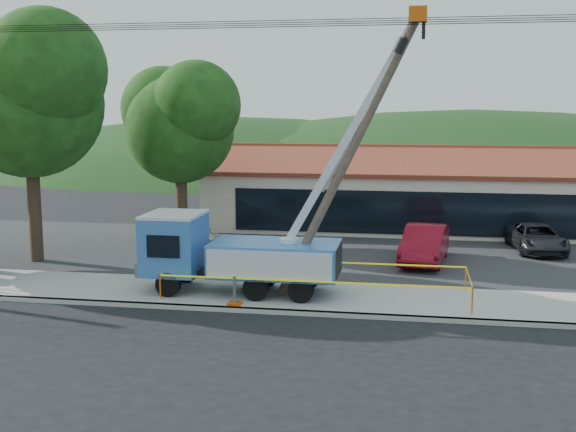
% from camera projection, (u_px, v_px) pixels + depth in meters
% --- Properties ---
extents(ground, '(120.00, 120.00, 0.00)m').
position_uv_depth(ground, '(271.00, 334.00, 21.81)').
color(ground, black).
rests_on(ground, ground).
extents(curb, '(60.00, 0.25, 0.15)m').
position_uv_depth(curb, '(283.00, 312.00, 23.84)').
color(curb, '#B0AFA5').
rests_on(curb, ground).
extents(sidewalk, '(60.00, 4.00, 0.15)m').
position_uv_depth(sidewalk, '(292.00, 297.00, 25.69)').
color(sidewalk, '#B0AFA5').
rests_on(sidewalk, ground).
extents(parking_lot, '(60.00, 12.00, 0.10)m').
position_uv_depth(parking_lot, '(321.00, 253.00, 33.49)').
color(parking_lot, '#28282B').
rests_on(parking_lot, ground).
extents(strip_mall, '(22.50, 8.53, 4.67)m').
position_uv_depth(strip_mall, '(410.00, 195.00, 40.31)').
color(strip_mall, '#C1B099').
rests_on(strip_mall, ground).
extents(tree_west_near, '(7.56, 6.72, 10.80)m').
position_uv_depth(tree_west_near, '(28.00, 89.00, 30.47)').
color(tree_west_near, '#332316').
rests_on(tree_west_near, ground).
extents(tree_lot, '(6.30, 5.60, 8.94)m').
position_uv_depth(tree_lot, '(180.00, 118.00, 34.70)').
color(tree_lot, '#332316').
rests_on(tree_lot, ground).
extents(hill_west, '(78.40, 56.00, 28.00)m').
position_uv_depth(hill_west, '(233.00, 169.00, 77.89)').
color(hill_west, '#143915').
rests_on(hill_west, ground).
extents(hill_center, '(89.60, 64.00, 32.00)m').
position_uv_depth(hill_center, '(470.00, 173.00, 73.70)').
color(hill_center, '#143915').
rests_on(hill_center, ground).
extents(utility_truck, '(9.94, 3.80, 9.86)m').
position_uv_depth(utility_truck, '(236.00, 249.00, 25.90)').
color(utility_truck, black).
rests_on(utility_truck, ground).
extents(leaning_pole, '(4.85, 1.78, 9.75)m').
position_uv_depth(leaning_pole, '(353.00, 147.00, 24.61)').
color(leaning_pole, '#4C3C31').
rests_on(leaning_pole, ground).
extents(caution_tape, '(10.63, 3.13, 0.91)m').
position_uv_depth(caution_tape, '(317.00, 276.00, 25.68)').
color(caution_tape, '#D8560B').
rests_on(caution_tape, ground).
extents(car_silver, '(3.49, 4.38, 1.40)m').
position_uv_depth(car_silver, '(192.00, 250.00, 34.48)').
color(car_silver, '#B3B7BA').
rests_on(car_silver, ground).
extents(car_red, '(2.32, 5.03, 1.60)m').
position_uv_depth(car_red, '(424.00, 264.00, 31.28)').
color(car_red, maroon).
rests_on(car_red, ground).
extents(car_dark, '(2.54, 4.73, 1.26)m').
position_uv_depth(car_dark, '(536.00, 253.00, 33.61)').
color(car_dark, black).
rests_on(car_dark, ground).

